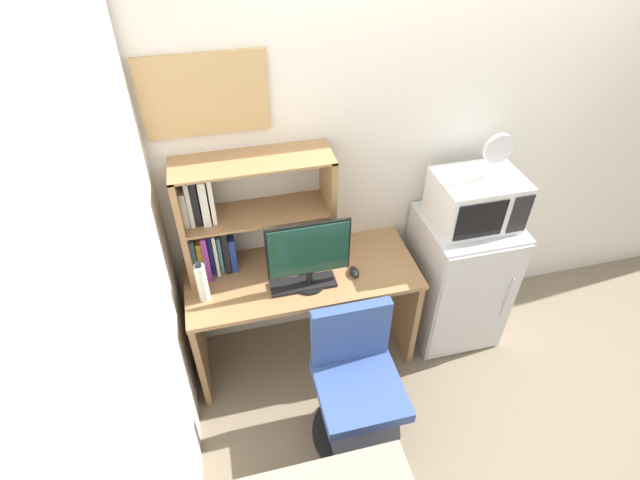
# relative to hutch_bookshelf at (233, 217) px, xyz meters

# --- Properties ---
(wall_back) EXTENTS (6.40, 0.04, 2.60)m
(wall_back) POSITION_rel_hutch_bookshelf_xyz_m (1.62, 0.14, 0.21)
(wall_back) COLOR silver
(wall_back) RESTS_ON ground_plane
(desk) EXTENTS (1.35, 0.57, 0.74)m
(desk) POSITION_rel_hutch_bookshelf_xyz_m (0.35, -0.16, -0.57)
(desk) COLOR #997047
(desk) RESTS_ON ground_plane
(hutch_bookshelf) EXTENTS (0.84, 0.27, 0.70)m
(hutch_bookshelf) POSITION_rel_hutch_bookshelf_xyz_m (0.00, 0.00, 0.00)
(hutch_bookshelf) COLOR #997047
(hutch_bookshelf) RESTS_ON desk
(monitor) EXTENTS (0.46, 0.17, 0.43)m
(monitor) POSITION_rel_hutch_bookshelf_xyz_m (0.37, -0.26, -0.11)
(monitor) COLOR black
(monitor) RESTS_ON desk
(keyboard) EXTENTS (0.37, 0.12, 0.02)m
(keyboard) POSITION_rel_hutch_bookshelf_xyz_m (0.33, -0.26, -0.34)
(keyboard) COLOR black
(keyboard) RESTS_ON desk
(computer_mouse) EXTENTS (0.05, 0.09, 0.04)m
(computer_mouse) POSITION_rel_hutch_bookshelf_xyz_m (0.64, -0.24, -0.33)
(computer_mouse) COLOR black
(computer_mouse) RESTS_ON desk
(water_bottle) EXTENTS (0.06, 0.06, 0.26)m
(water_bottle) POSITION_rel_hutch_bookshelf_xyz_m (-0.21, -0.23, -0.23)
(water_bottle) COLOR silver
(water_bottle) RESTS_ON desk
(mini_fridge) EXTENTS (0.55, 0.56, 0.93)m
(mini_fridge) POSITION_rel_hutch_bookshelf_xyz_m (1.38, -0.16, -0.63)
(mini_fridge) COLOR silver
(mini_fridge) RESTS_ON ground_plane
(microwave) EXTENTS (0.48, 0.37, 0.31)m
(microwave) POSITION_rel_hutch_bookshelf_xyz_m (1.38, -0.16, -0.01)
(microwave) COLOR silver
(microwave) RESTS_ON mini_fridge
(desk_fan) EXTENTS (0.17, 0.11, 0.26)m
(desk_fan) POSITION_rel_hutch_bookshelf_xyz_m (1.43, -0.17, 0.30)
(desk_fan) COLOR silver
(desk_fan) RESTS_ON microwave
(desk_chair) EXTENTS (0.51, 0.51, 0.87)m
(desk_chair) POSITION_rel_hutch_bookshelf_xyz_m (0.51, -0.75, -0.71)
(desk_chair) COLOR black
(desk_chair) RESTS_ON ground_plane
(wall_corkboard) EXTENTS (0.61, 0.02, 0.40)m
(wall_corkboard) POSITION_rel_hutch_bookshelf_xyz_m (-0.05, 0.11, 0.66)
(wall_corkboard) COLOR tan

